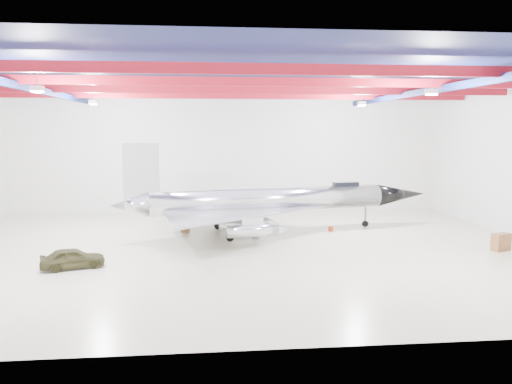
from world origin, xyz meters
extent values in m
plane|color=beige|center=(0.00, 0.00, 0.00)|extent=(40.00, 40.00, 0.00)
plane|color=silver|center=(0.00, 15.00, 5.50)|extent=(40.00, 0.00, 40.00)
plane|color=#0A0F38|center=(0.00, 0.00, 11.00)|extent=(40.00, 40.00, 0.00)
cube|color=maroon|center=(0.00, -9.00, 10.40)|extent=(39.50, 0.25, 0.50)
cube|color=maroon|center=(0.00, -3.00, 10.40)|extent=(39.50, 0.25, 0.50)
cube|color=maroon|center=(0.00, 3.00, 10.40)|extent=(39.50, 0.25, 0.50)
cube|color=maroon|center=(0.00, 9.00, 10.40)|extent=(39.50, 0.25, 0.50)
cube|color=#0C1848|center=(-12.00, 0.00, 10.10)|extent=(0.25, 29.50, 0.40)
cube|color=#0C1848|center=(12.00, 0.00, 10.10)|extent=(0.25, 29.50, 0.40)
cube|color=silver|center=(-10.00, -6.00, 9.70)|extent=(0.55, 0.55, 0.25)
cube|color=silver|center=(10.00, -6.00, 9.70)|extent=(0.55, 0.55, 0.25)
cube|color=silver|center=(-10.00, 6.00, 9.70)|extent=(0.55, 0.55, 0.25)
cube|color=silver|center=(10.00, 6.00, 9.70)|extent=(0.55, 0.55, 0.25)
cylinder|color=silver|center=(2.82, 5.06, 2.49)|extent=(17.81, 4.90, 1.78)
cone|color=black|center=(13.75, 7.03, 2.49)|extent=(4.69, 2.54, 1.78)
cone|color=silver|center=(-7.24, 3.24, 2.49)|extent=(2.94, 2.22, 1.78)
cube|color=silver|center=(-6.37, 3.40, 4.80)|extent=(2.47, 0.55, 4.00)
cube|color=black|center=(8.94, 6.16, 3.42)|extent=(2.05, 1.05, 0.44)
cylinder|color=silver|center=(1.06, -0.23, 1.24)|extent=(3.47, 1.39, 0.80)
cylinder|color=silver|center=(0.67, 1.96, 1.24)|extent=(3.47, 1.39, 0.80)
cylinder|color=silver|center=(-0.28, 7.21, 1.24)|extent=(3.47, 1.39, 0.80)
cylinder|color=silver|center=(-0.67, 9.40, 1.24)|extent=(3.47, 1.39, 0.80)
cylinder|color=#59595B|center=(10.69, 6.48, 0.80)|extent=(0.16, 0.16, 1.60)
cylinder|color=black|center=(10.69, 6.48, 0.25)|extent=(0.52, 0.28, 0.50)
cylinder|color=#59595B|center=(-0.29, 2.24, 0.80)|extent=(0.16, 0.16, 1.60)
cylinder|color=black|center=(-0.29, 2.24, 0.25)|extent=(0.52, 0.28, 0.50)
cylinder|color=#59595B|center=(-1.08, 6.61, 0.80)|extent=(0.16, 0.16, 1.60)
cylinder|color=black|center=(-1.08, 6.61, 0.25)|extent=(0.52, 0.28, 0.50)
imported|color=#34321A|center=(-9.34, -3.64, 0.59)|extent=(3.71, 2.38, 1.18)
cube|color=brown|center=(16.88, -2.04, 0.56)|extent=(1.35, 0.99, 1.11)
cube|color=#A72610|center=(-3.45, 6.32, 0.17)|extent=(0.54, 0.47, 0.33)
cylinder|color=#59595B|center=(1.53, 2.90, 0.23)|extent=(0.57, 0.57, 0.45)
cube|color=#59595B|center=(-4.33, 8.63, 0.13)|extent=(0.44, 0.38, 0.27)
cylinder|color=#A72610|center=(7.54, 5.07, 0.18)|extent=(0.47, 0.47, 0.35)
cube|color=olive|center=(-3.54, 5.68, 0.19)|extent=(0.62, 0.53, 0.39)
cylinder|color=#59595B|center=(2.61, 7.96, 0.21)|extent=(0.54, 0.54, 0.41)
camera|label=1|loc=(-1.77, -31.63, 7.72)|focal=35.00mm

